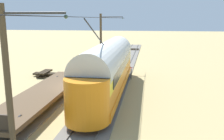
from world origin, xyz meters
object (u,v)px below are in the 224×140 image
Objects in this scene: switch_stand at (131,73)px; spare_tie_stack at (45,74)px; flatcar_adjacent at (43,93)px; catenary_pole_foreground at (102,40)px; vintage_streetcar at (108,67)px; catenary_pole_mid_near at (9,79)px.

switch_stand is 0.51× the size of spare_tie_stack.
flatcar_adjacent is 14.58m from catenary_pole_foreground.
vintage_streetcar is 5.68m from flatcar_adjacent.
catenary_pole_mid_near reaches higher than switch_stand.
spare_tie_stack is at bearing -66.70° from flatcar_adjacent.
catenary_pole_foreground and catenary_pole_mid_near have the same top height.
spare_tie_stack is at bearing -70.73° from catenary_pole_mid_near.
vintage_streetcar is 5.43m from switch_stand.
spare_tie_stack is (3.68, -8.54, -0.59)m from flatcar_adjacent.
catenary_pole_foreground is at bearing -53.86° from switch_stand.
vintage_streetcar is 2.43× the size of catenary_pole_foreground.
catenary_pole_foreground is at bearing -76.00° from vintage_streetcar.
vintage_streetcar is 2.43× the size of catenary_pole_mid_near.
catenary_pole_foreground is (2.67, -10.72, 1.29)m from vintage_streetcar.
switch_stand is (-4.19, -14.92, -2.85)m from catenary_pole_mid_near.
vintage_streetcar reaches higher than flatcar_adjacent.
catenary_pole_mid_near is (-1.55, 6.42, 2.69)m from flatcar_adjacent.
vintage_streetcar is at bearing 104.00° from catenary_pole_foreground.
catenary_pole_foreground is 7.66m from switch_stand.
catenary_pole_mid_near reaches higher than vintage_streetcar.
catenary_pole_foreground is at bearing -132.54° from spare_tie_stack.
catenary_pole_mid_near reaches higher than flatcar_adjacent.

